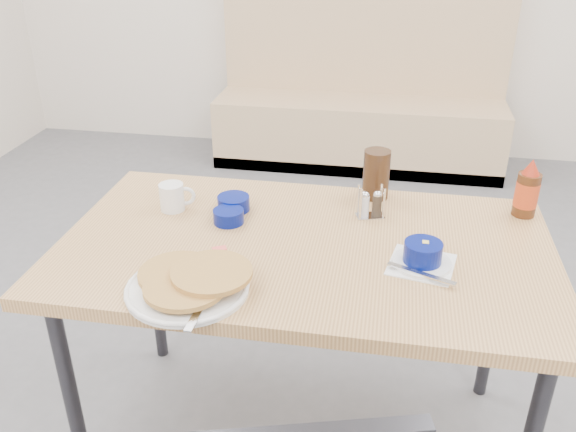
% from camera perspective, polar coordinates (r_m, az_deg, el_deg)
% --- Properties ---
extents(booth_bench, '(1.90, 0.56, 1.22)m').
position_cam_1_polar(booth_bench, '(4.23, 6.73, 9.73)').
color(booth_bench, tan).
rests_on(booth_bench, ground).
extents(dining_table, '(1.40, 0.80, 0.76)m').
position_cam_1_polar(dining_table, '(1.77, 1.57, -4.27)').
color(dining_table, tan).
rests_on(dining_table, ground).
extents(pancake_plate, '(0.32, 0.33, 0.05)m').
position_cam_1_polar(pancake_plate, '(1.55, -9.19, -6.18)').
color(pancake_plate, white).
rests_on(pancake_plate, dining_table).
extents(coffee_mug, '(0.11, 0.08, 0.09)m').
position_cam_1_polar(coffee_mug, '(1.94, -10.70, 1.79)').
color(coffee_mug, white).
rests_on(coffee_mug, dining_table).
extents(grits_setting, '(0.20, 0.21, 0.07)m').
position_cam_1_polar(grits_setting, '(1.66, 12.47, -3.66)').
color(grits_setting, white).
rests_on(grits_setting, dining_table).
extents(creamer_bowl, '(0.10, 0.10, 0.05)m').
position_cam_1_polar(creamer_bowl, '(1.92, -5.12, 1.20)').
color(creamer_bowl, '#041064').
rests_on(creamer_bowl, dining_table).
extents(butter_bowl, '(0.09, 0.09, 0.04)m').
position_cam_1_polar(butter_bowl, '(1.85, -5.59, -0.03)').
color(butter_bowl, '#041064').
rests_on(butter_bowl, dining_table).
extents(amber_tumbler, '(0.11, 0.11, 0.16)m').
position_cam_1_polar(amber_tumbler, '(1.99, 8.26, 3.89)').
color(amber_tumbler, '#331E10').
rests_on(amber_tumbler, dining_table).
extents(condiment_caddy, '(0.10, 0.07, 0.10)m').
position_cam_1_polar(condiment_caddy, '(1.88, 7.74, 0.93)').
color(condiment_caddy, silver).
rests_on(condiment_caddy, dining_table).
extents(syrup_bottle, '(0.07, 0.07, 0.19)m').
position_cam_1_polar(syrup_bottle, '(1.99, 21.47, 2.16)').
color(syrup_bottle, '#47230F').
rests_on(syrup_bottle, dining_table).
extents(sugar_wrapper, '(0.05, 0.04, 0.00)m').
position_cam_1_polar(sugar_wrapper, '(1.72, -6.44, -3.04)').
color(sugar_wrapper, '#F15950').
rests_on(sugar_wrapper, dining_table).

